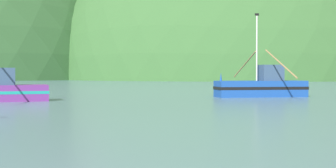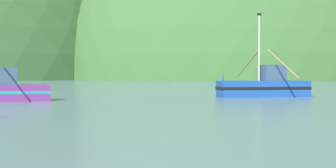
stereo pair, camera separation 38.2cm
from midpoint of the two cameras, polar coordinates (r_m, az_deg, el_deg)
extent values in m
ellipsoid|color=#386633|center=(262.28, -12.62, 0.81)|extent=(84.69, 67.75, 83.90)
ellipsoid|color=#386633|center=(164.25, 7.48, 0.56)|extent=(119.42, 95.54, 101.68)
cube|color=#334C6B|center=(36.86, -18.40, 0.85)|extent=(2.54, 2.65, 1.23)
cube|color=#19479E|center=(42.20, 11.35, -0.56)|extent=(7.97, 5.16, 1.37)
cube|color=black|center=(42.20, 11.35, -0.47)|extent=(8.05, 5.22, 0.25)
cone|color=#19479E|center=(41.04, 6.76, 0.85)|extent=(0.26, 0.26, 0.70)
cube|color=#334C6B|center=(42.50, 12.45, 1.29)|extent=(2.40, 2.37, 1.36)
cylinder|color=silver|center=(42.11, 10.93, 4.14)|extent=(0.12, 0.12, 5.54)
cube|color=black|center=(42.35, 10.94, 8.05)|extent=(0.34, 0.17, 0.20)
cylinder|color=#997F4C|center=(38.39, 13.57, 2.42)|extent=(2.43, 5.48, 2.38)
cylinder|color=#997F4C|center=(46.04, 9.52, 2.24)|extent=(2.43, 5.48, 2.38)
camera|label=1|loc=(0.19, -89.61, 0.01)|focal=51.84mm
camera|label=2|loc=(0.19, 90.39, -0.01)|focal=51.84mm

